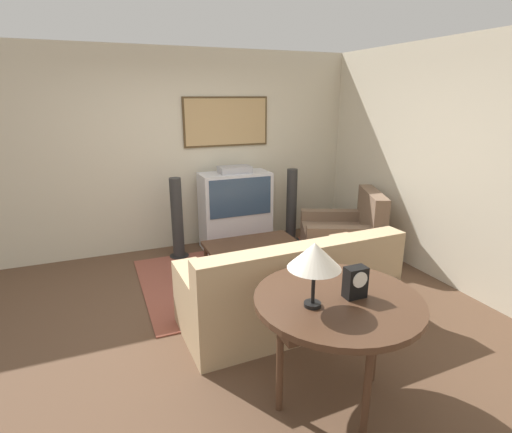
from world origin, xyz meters
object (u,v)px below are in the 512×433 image
at_px(armchair, 344,237).
at_px(table_lamp, 315,257).
at_px(tv, 235,209).
at_px(coffee_table, 252,246).
at_px(couch, 289,292).
at_px(console_table, 338,307).
at_px(speaker_tower_left, 177,220).
at_px(speaker_tower_right, 291,207).
at_px(mantel_clock, 355,282).

xyz_separation_m(armchair, table_lamp, (-1.80, -2.24, 0.87)).
bearing_deg(tv, coffee_table, -98.59).
xyz_separation_m(couch, coffee_table, (0.06, 1.10, 0.05)).
height_order(tv, console_table, tv).
bearing_deg(console_table, speaker_tower_left, 98.66).
relative_size(armchair, speaker_tower_right, 1.16).
height_order(couch, speaker_tower_right, speaker_tower_right).
height_order(armchair, console_table, armchair).
relative_size(tv, couch, 0.58).
relative_size(tv, mantel_clock, 5.47).
height_order(tv, table_lamp, table_lamp).
height_order(table_lamp, mantel_clock, table_lamp).
relative_size(tv, table_lamp, 2.73).
height_order(coffee_table, mantel_clock, mantel_clock).
relative_size(couch, speaker_tower_right, 1.85).
distance_m(armchair, table_lamp, 3.00).
bearing_deg(mantel_clock, couch, 86.39).
bearing_deg(armchair, couch, -26.38).
distance_m(mantel_clock, speaker_tower_right, 3.30).
distance_m(couch, coffee_table, 1.10).
xyz_separation_m(coffee_table, speaker_tower_left, (-0.69, 0.92, 0.13)).
bearing_deg(table_lamp, speaker_tower_right, 64.93).
bearing_deg(coffee_table, couch, -93.08).
relative_size(coffee_table, mantel_clock, 5.14).
bearing_deg(mantel_clock, tv, 84.97).
bearing_deg(couch, speaker_tower_right, -119.56).
bearing_deg(armchair, speaker_tower_right, -133.20).
height_order(console_table, speaker_tower_left, speaker_tower_left).
xyz_separation_m(couch, speaker_tower_left, (-0.63, 2.02, 0.19)).
bearing_deg(speaker_tower_right, mantel_clock, -110.03).
bearing_deg(mantel_clock, coffee_table, 86.66).
bearing_deg(table_lamp, couch, 69.96).
relative_size(coffee_table, speaker_tower_right, 1.01).
relative_size(table_lamp, mantel_clock, 2.01).
height_order(armchair, table_lamp, table_lamp).
distance_m(armchair, console_table, 2.75).
distance_m(mantel_clock, speaker_tower_left, 3.15).
relative_size(mantel_clock, speaker_tower_right, 0.20).
relative_size(armchair, coffee_table, 1.15).
xyz_separation_m(couch, mantel_clock, (-0.07, -1.05, 0.60)).
distance_m(table_lamp, speaker_tower_right, 3.45).
relative_size(console_table, speaker_tower_right, 1.04).
relative_size(tv, armchair, 0.93).
distance_m(armchair, speaker_tower_right, 0.94).
xyz_separation_m(mantel_clock, speaker_tower_left, (-0.56, 3.08, -0.41)).
height_order(tv, couch, tv).
relative_size(console_table, mantel_clock, 5.27).
xyz_separation_m(table_lamp, speaker_tower_left, (-0.25, 3.07, -0.64)).
distance_m(tv, armchair, 1.54).
bearing_deg(couch, tv, -97.76).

